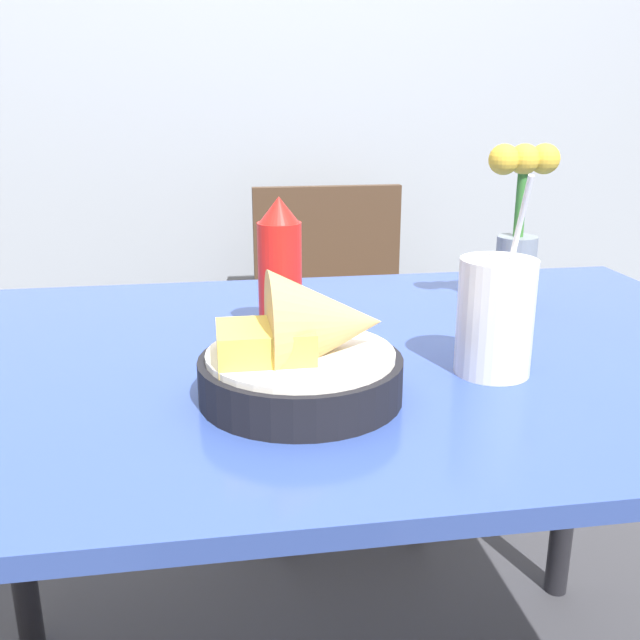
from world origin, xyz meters
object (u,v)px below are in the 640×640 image
object	(u,v)px
chair_far_window	(333,322)
drink_cup	(495,320)
food_basket	(308,354)
ketchup_bottle	(280,270)
flower_vase	(518,230)

from	to	relation	value
chair_far_window	drink_cup	size ratio (longest dim) A/B	3.39
food_basket	ketchup_bottle	xyz separation A→B (m)	(-0.01, 0.23, 0.04)
flower_vase	food_basket	bearing A→B (deg)	-141.95
chair_far_window	flower_vase	bearing A→B (deg)	-76.89
ketchup_bottle	flower_vase	size ratio (longest dim) A/B	0.76
chair_far_window	food_basket	bearing A→B (deg)	-101.67
chair_far_window	flower_vase	distance (m)	0.84
food_basket	ketchup_bottle	bearing A→B (deg)	91.74
ketchup_bottle	chair_far_window	bearing A→B (deg)	74.55
drink_cup	flower_vase	size ratio (longest dim) A/B	0.94
food_basket	drink_cup	xyz separation A→B (m)	(0.24, 0.04, 0.02)
food_basket	drink_cup	distance (m)	0.25
food_basket	flower_vase	distance (m)	0.49
ketchup_bottle	drink_cup	bearing A→B (deg)	-37.50
drink_cup	ketchup_bottle	bearing A→B (deg)	142.50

